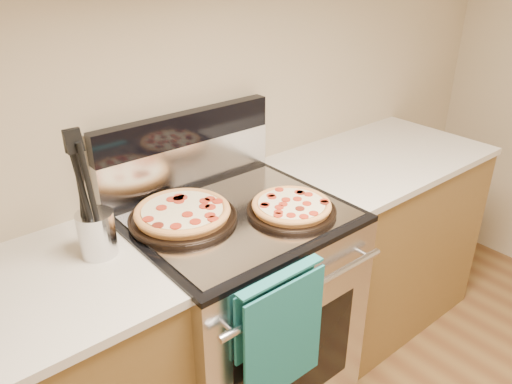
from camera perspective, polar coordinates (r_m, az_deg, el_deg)
wall_back at (r=1.91m, az=-9.13°, el=12.91°), size 4.00×0.00×4.00m
range_body at (r=2.07m, az=-2.07°, el=-13.95°), size 0.76×0.68×0.90m
oven_window at (r=1.88m, az=4.56°, el=-19.02°), size 0.56×0.01×0.40m
cooktop at (r=1.80m, az=-2.31°, el=-2.74°), size 0.76×0.68×0.02m
backsplash_lower at (r=1.99m, az=-7.83°, el=3.16°), size 0.76×0.06×0.18m
backsplash_upper at (r=1.93m, az=-8.10°, el=7.25°), size 0.76×0.06×0.12m
oven_handle at (r=1.63m, az=6.00°, el=-11.10°), size 0.70×0.03×0.03m
dish_towel at (r=1.63m, az=2.73°, el=-15.59°), size 0.32×0.05×0.42m
foil_sheet at (r=1.77m, az=-1.72°, el=-2.74°), size 0.70×0.55×0.01m
cabinet_right at (r=2.61m, az=13.02°, el=-5.40°), size 1.00×0.62×0.88m
countertop_right at (r=2.41m, az=14.12°, el=3.85°), size 1.02×0.64×0.03m
pepperoni_pizza_back at (r=1.75m, az=-8.38°, el=-2.51°), size 0.39×0.39×0.05m
pepperoni_pizza_front at (r=1.78m, az=4.07°, el=-1.75°), size 0.39×0.39×0.04m
utensil_crock at (r=1.63m, az=-17.72°, el=-4.58°), size 0.14×0.14×0.14m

